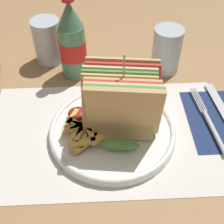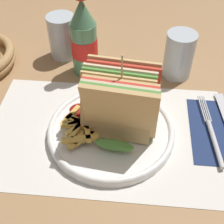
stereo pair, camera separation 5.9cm
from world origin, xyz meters
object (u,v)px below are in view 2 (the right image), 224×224
club_sandwich (118,106)px  coke_bottle_near (84,39)px  glass_near (178,58)px  fork (213,136)px  glass_far (63,39)px  plate_main (111,130)px

club_sandwich → coke_bottle_near: (-0.09, 0.20, 0.01)m
glass_near → fork: bearing=-73.0°
club_sandwich → coke_bottle_near: coke_bottle_near is taller
coke_bottle_near → glass_far: coke_bottle_near is taller
club_sandwich → fork: (0.18, 0.01, -0.07)m
club_sandwich → glass_near: (0.12, 0.20, -0.03)m
glass_far → plate_main: bearing=-60.5°
plate_main → glass_near: size_ratio=2.27×
club_sandwich → glass_far: (-0.16, 0.25, -0.03)m
fork → club_sandwich: bearing=177.1°
fork → coke_bottle_near: coke_bottle_near is taller
fork → glass_near: glass_near is taller
plate_main → glass_near: bearing=56.0°
club_sandwich → glass_near: club_sandwich is taller
glass_near → glass_far: same height
plate_main → club_sandwich: club_sandwich is taller
coke_bottle_near → glass_far: 0.09m
fork → glass_far: bearing=138.2°
plate_main → club_sandwich: 0.07m
coke_bottle_near → club_sandwich: bearing=-65.0°
fork → coke_bottle_near: 0.34m
club_sandwich → glass_near: size_ratio=1.60×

